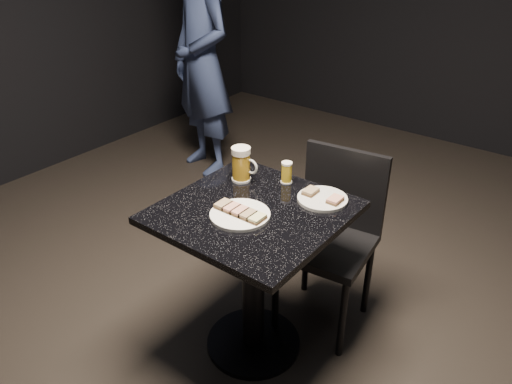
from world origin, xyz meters
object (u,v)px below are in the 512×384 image
at_px(chair, 332,230).
at_px(plate_small, 322,199).
at_px(patron, 202,63).
at_px(beer_tumbler, 287,172).
at_px(table, 253,257).
at_px(beer_mug, 242,164).
at_px(plate_large, 240,215).

bearing_deg(chair, plate_small, -79.90).
height_order(patron, beer_tumbler, patron).
bearing_deg(table, patron, 138.77).
distance_m(patron, beer_mug, 1.71).
distance_m(table, chair, 0.44).
distance_m(plate_small, beer_tumbler, 0.22).
relative_size(plate_large, table, 0.32).
distance_m(plate_small, patron, 1.98).
xyz_separation_m(table, beer_mug, (-0.19, 0.17, 0.32)).
relative_size(plate_small, beer_mug, 1.33).
bearing_deg(beer_tumbler, beer_mug, -148.54).
relative_size(patron, beer_tumbler, 17.28).
bearing_deg(beer_mug, beer_tumbler, 31.46).
distance_m(table, beer_tumbler, 0.40).
height_order(plate_small, beer_mug, beer_mug).
height_order(beer_tumbler, chair, chair).
xyz_separation_m(plate_small, beer_tumbler, (-0.21, 0.04, 0.04)).
distance_m(plate_large, beer_tumbler, 0.35).
bearing_deg(patron, beer_mug, -24.95).
bearing_deg(plate_large, plate_small, 57.84).
height_order(patron, table, patron).
bearing_deg(beer_mug, plate_large, -52.42).
distance_m(plate_large, beer_mug, 0.32).
bearing_deg(table, beer_mug, 138.96).
bearing_deg(table, chair, 69.19).
bearing_deg(plate_large, patron, 137.04).
bearing_deg(beer_tumbler, patron, 144.89).
relative_size(plate_small, chair, 0.24).
xyz_separation_m(beer_tumbler, chair, (0.18, 0.13, -0.30)).
bearing_deg(plate_small, beer_tumbler, 168.76).
bearing_deg(table, beer_tumbler, 95.11).
bearing_deg(beer_mug, chair, 34.25).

